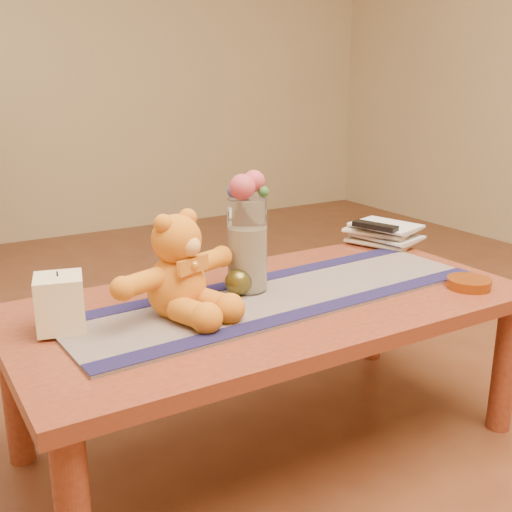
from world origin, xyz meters
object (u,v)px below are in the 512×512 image
glass_vase (247,245)px  book_bottom (371,246)px  tv_remote (375,226)px  bronze_ball (238,282)px  amber_dish (469,283)px  teddy_bear (176,266)px  pillar_candle (60,303)px

glass_vase → book_bottom: 0.63m
glass_vase → tv_remote: (0.60, 0.15, -0.05)m
bronze_ball → amber_dish: bearing=-24.2°
glass_vase → bronze_ball: size_ratio=3.50×
book_bottom → amber_dish: amber_dish is taller
bronze_ball → tv_remote: bearing=15.1°
glass_vase → tv_remote: 0.62m
teddy_bear → tv_remote: (0.84, 0.20, -0.05)m
pillar_candle → tv_remote: 1.13m
pillar_candle → tv_remote: bearing=8.2°
pillar_candle → teddy_bear: bearing=-8.6°
teddy_bear → glass_vase: glass_vase is taller
bronze_ball → book_bottom: bronze_ball is taller
bronze_ball → book_bottom: size_ratio=0.33×
glass_vase → tv_remote: size_ratio=1.62×
teddy_bear → book_bottom: bearing=-5.0°
glass_vase → bronze_ball: (-0.04, -0.02, -0.09)m
amber_dish → pillar_candle: bearing=165.3°
glass_vase → book_bottom: glass_vase is taller
bronze_ball → tv_remote: 0.67m
pillar_candle → bronze_ball: 0.48m
tv_remote → teddy_bear: bearing=175.2°
glass_vase → teddy_bear: bearing=-167.4°
glass_vase → amber_dish: glass_vase is taller
book_bottom → pillar_candle: bearing=167.3°
amber_dish → glass_vase: bearing=152.4°
pillar_candle → amber_dish: 1.12m
bronze_ball → glass_vase: bearing=28.4°
book_bottom → tv_remote: tv_remote is taller
pillar_candle → book_bottom: 1.13m
pillar_candle → glass_vase: size_ratio=0.51×
book_bottom → amber_dish: (-0.03, -0.46, 0.00)m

